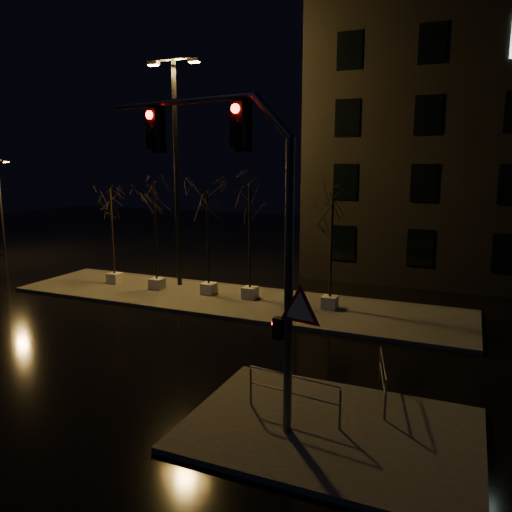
% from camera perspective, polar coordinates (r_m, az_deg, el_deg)
% --- Properties ---
extents(ground, '(90.00, 90.00, 0.00)m').
position_cam_1_polar(ground, '(18.95, -11.33, -9.68)').
color(ground, black).
rests_on(ground, ground).
extents(median, '(22.00, 5.00, 0.15)m').
position_cam_1_polar(median, '(23.84, -3.11, -5.04)').
color(median, '#43403C').
rests_on(median, ground).
extents(sidewalk_corner, '(7.00, 5.00, 0.15)m').
position_cam_1_polar(sidewalk_corner, '(13.06, 8.49, -19.01)').
color(sidewalk_corner, '#43403C').
rests_on(sidewalk_corner, ground).
extents(tree_0, '(1.80, 1.80, 5.15)m').
position_cam_1_polar(tree_0, '(27.19, -16.24, 5.05)').
color(tree_0, beige).
rests_on(tree_0, median).
extents(tree_1, '(1.80, 1.80, 5.51)m').
position_cam_1_polar(tree_1, '(25.33, -11.57, 5.49)').
color(tree_1, beige).
rests_on(tree_1, median).
extents(tree_2, '(1.80, 1.80, 5.12)m').
position_cam_1_polar(tree_2, '(23.99, -5.57, 4.67)').
color(tree_2, beige).
rests_on(tree_2, median).
extents(tree_3, '(1.80, 1.80, 5.50)m').
position_cam_1_polar(tree_3, '(23.04, -0.72, 5.19)').
color(tree_3, beige).
rests_on(tree_3, median).
extents(tree_4, '(1.80, 1.80, 5.02)m').
position_cam_1_polar(tree_4, '(21.71, 8.67, 3.77)').
color(tree_4, beige).
rests_on(tree_4, median).
extents(traffic_signal_mast, '(6.39, 1.38, 7.93)m').
position_cam_1_polar(traffic_signal_mast, '(11.83, -1.54, 5.05)').
color(traffic_signal_mast, '#58595F').
rests_on(traffic_signal_mast, sidewalk_corner).
extents(streetlight_main, '(2.84, 0.47, 11.37)m').
position_cam_1_polar(streetlight_main, '(25.95, -9.12, 10.95)').
color(streetlight_main, black).
rests_on(streetlight_main, median).
extents(streetlight_far, '(1.32, 0.32, 6.73)m').
position_cam_1_polar(streetlight_far, '(38.92, -27.08, 5.34)').
color(streetlight_far, black).
rests_on(streetlight_far, ground).
extents(guard_rail_a, '(2.55, 0.38, 1.11)m').
position_cam_1_polar(guard_rail_a, '(13.04, 4.27, -15.01)').
color(guard_rail_a, '#58595F').
rests_on(guard_rail_a, sidewalk_corner).
extents(guard_rail_b, '(0.56, 2.24, 1.09)m').
position_cam_1_polar(guard_rail_b, '(14.27, 14.28, -13.08)').
color(guard_rail_b, '#58595F').
rests_on(guard_rail_b, sidewalk_corner).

